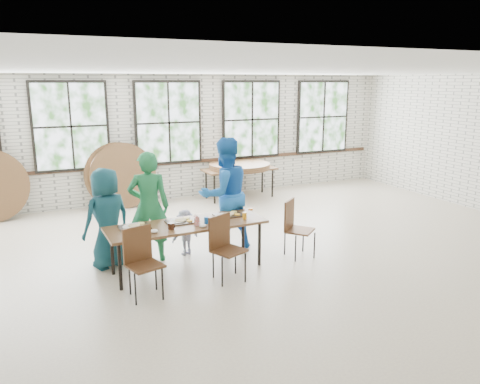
{
  "coord_description": "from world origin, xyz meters",
  "views": [
    {
      "loc": [
        -3.17,
        -6.42,
        2.83
      ],
      "look_at": [
        0.0,
        0.4,
        1.05
      ],
      "focal_mm": 35.0,
      "sensor_mm": 36.0,
      "label": 1
    }
  ],
  "objects_px": {
    "dining_table": "(187,227)",
    "chair_near_left": "(141,256)",
    "storage_table": "(240,171)",
    "chair_near_right": "(224,242)"
  },
  "relations": [
    {
      "from": "dining_table",
      "to": "chair_near_left",
      "type": "distance_m",
      "value": 1.03
    },
    {
      "from": "chair_near_right",
      "to": "storage_table",
      "type": "distance_m",
      "value": 4.92
    },
    {
      "from": "dining_table",
      "to": "storage_table",
      "type": "xyz_separation_m",
      "value": [
        2.65,
        3.83,
        -0.0
      ]
    },
    {
      "from": "chair_near_right",
      "to": "chair_near_left",
      "type": "bearing_deg",
      "value": 159.24
    },
    {
      "from": "dining_table",
      "to": "storage_table",
      "type": "height_order",
      "value": "same"
    },
    {
      "from": "dining_table",
      "to": "storage_table",
      "type": "relative_size",
      "value": 1.33
    },
    {
      "from": "chair_near_left",
      "to": "storage_table",
      "type": "xyz_separation_m",
      "value": [
        3.49,
        4.4,
        0.13
      ]
    },
    {
      "from": "dining_table",
      "to": "chair_near_right",
      "type": "bearing_deg",
      "value": -55.81
    },
    {
      "from": "dining_table",
      "to": "chair_near_left",
      "type": "relative_size",
      "value": 2.55
    },
    {
      "from": "storage_table",
      "to": "chair_near_left",
      "type": "bearing_deg",
      "value": -129.42
    }
  ]
}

